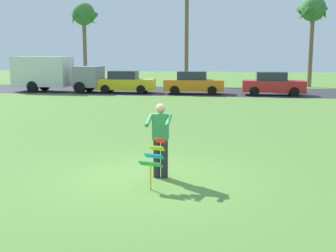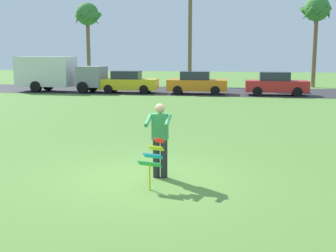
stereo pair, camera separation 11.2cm
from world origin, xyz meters
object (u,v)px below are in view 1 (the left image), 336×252
Objects in this scene: parked_car_red at (273,84)px; person_kite_flyer at (160,138)px; parked_truck_grey_van at (53,73)px; parked_car_yellow at (125,82)px; palm_tree_left_near at (84,17)px; parked_car_orange at (194,83)px; kite_held at (154,157)px; palm_tree_centre_far at (313,12)px.

person_kite_flyer is at bearing -100.25° from parked_car_red.
parked_car_red is at bearing -0.00° from parked_truck_grey_van.
parked_car_yellow is 0.56× the size of palm_tree_left_near.
person_kite_flyer is at bearing -59.89° from parked_truck_grey_van.
parked_car_orange is (10.61, -0.00, -0.64)m from parked_truck_grey_van.
palm_tree_centre_far reaches higher than kite_held.
parked_car_orange is (-1.65, 21.89, 0.10)m from kite_held.
parked_car_yellow is 0.56× the size of palm_tree_centre_far.
palm_tree_left_near is 0.99× the size of palm_tree_centre_far.
parked_truck_grey_van is 5.62m from parked_car_yellow.
parked_truck_grey_van is 1.59× the size of parked_car_red.
person_kite_flyer is 21.19m from parked_car_orange.
parked_truck_grey_van is 1.59× the size of parked_car_yellow.
parked_truck_grey_van is 0.90× the size of palm_tree_left_near.
kite_held is 21.95m from parked_car_orange.
parked_truck_grey_van is (-12.25, 21.12, 0.46)m from person_kite_flyer.
palm_tree_left_near is at bearing 112.88° from kite_held.
palm_tree_left_near is at bearing 113.39° from person_kite_flyer.
kite_held is (0.01, -0.77, -0.28)m from person_kite_flyer.
kite_held is 0.24× the size of parked_car_red.
palm_tree_left_near is (-0.83, 9.13, 4.79)m from parked_truck_grey_van.
kite_held is at bearing -60.76° from parked_truck_grey_van.
parked_car_orange is at bearing -180.00° from parked_car_red.
person_kite_flyer reaches higher than parked_car_yellow.
parked_car_red is (3.81, 21.89, 0.10)m from kite_held.
person_kite_flyer is 0.41× the size of parked_car_orange.
parked_car_orange is 15.61m from palm_tree_left_near.
person_kite_flyer is 0.23× the size of palm_tree_centre_far.
palm_tree_centre_far is (7.37, 30.04, 5.56)m from kite_held.
palm_tree_centre_far is (3.55, 8.15, 5.46)m from parked_car_red.
parked_truck_grey_van reaches higher than parked_car_orange.
parked_car_red reaches higher than kite_held.
parked_truck_grey_van reaches higher than parked_car_yellow.
parked_car_orange is at bearing -0.00° from parked_truck_grey_van.
person_kite_flyer reaches higher than parked_car_orange.
parked_car_yellow reaches higher than kite_held.
kite_held is at bearing -85.70° from parked_car_orange.
parked_car_red is (16.07, -0.00, -0.64)m from parked_truck_grey_van.
person_kite_flyer is 22.15m from parked_car_yellow.
parked_car_orange is 0.56× the size of palm_tree_left_near.
kite_held is at bearing -89.56° from person_kite_flyer.
parked_car_yellow is at bearing -180.00° from parked_car_red.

